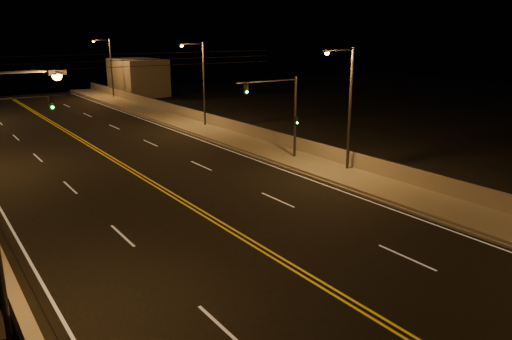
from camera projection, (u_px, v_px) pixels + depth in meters
road at (203, 213)px, 25.98m from camera, size 18.00×120.00×0.02m
sidewalk at (352, 178)px, 31.83m from camera, size 3.60×120.00×0.30m
curb at (330, 184)px, 30.83m from camera, size 0.14×120.00×0.15m
parapet_wall at (370, 164)px, 32.56m from camera, size 0.30×120.00×1.00m
distant_building_right at (138, 77)px, 74.15m from camera, size 6.00×10.00×5.29m
parapet_rail at (371, 156)px, 32.42m from camera, size 0.06×120.00×0.06m
lane_markings at (203, 214)px, 25.92m from camera, size 17.32×116.00×0.00m
streetlight_1 at (347, 101)px, 32.11m from camera, size 2.55×0.28×8.23m
streetlight_2 at (201, 79)px, 47.75m from camera, size 2.55×0.28×8.23m
streetlight_3 at (109, 64)px, 68.91m from camera, size 2.55×0.28×8.23m
streetlight_4 at (0, 189)px, 14.26m from camera, size 2.55×0.28×8.23m
traffic_signal_right at (284, 109)px, 35.24m from camera, size 5.11×0.31×6.09m
overhead_wires at (127, 60)px, 31.55m from camera, size 22.00×0.03×0.83m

